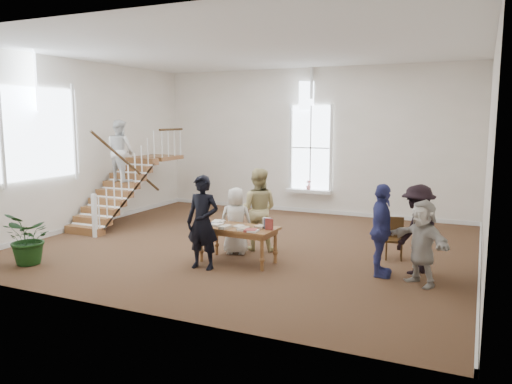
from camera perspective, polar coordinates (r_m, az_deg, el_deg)
The scene contains 12 objects.
ground at distance 11.89m, azimuth -0.65°, elevation -6.01°, with size 10.00×10.00×0.00m, color #3F2418.
room_shell at distance 15.81m, azimuth 6.12°, elevation -0.94°, with size 10.49×10.00×10.00m.
staircase at distance 14.55m, azimuth -15.06°, elevation 2.85°, with size 1.10×4.10×2.92m.
library_table at distance 10.29m, azimuth -2.13°, elevation -4.44°, with size 1.65×0.89×0.82m.
police_officer at distance 9.89m, azimuth -6.11°, elevation -3.46°, with size 0.68×0.45×1.87m, color black.
elderly_woman at distance 10.96m, azimuth -2.31°, elevation -3.30°, with size 0.72×0.47×1.47m, color silver.
person_yellow at distance 11.24m, azimuth 0.19°, elevation -1.99°, with size 0.91×0.71×1.86m, color #C8B97D.
woman_cluster_a at distance 9.67m, azimuth 14.11°, elevation -4.27°, with size 1.03×0.43×1.76m, color navy.
woman_cluster_b at distance 10.02m, azimuth 17.96°, elevation -4.09°, with size 1.12×0.64×1.73m, color black.
woman_cluster_c at distance 9.40m, azimuth 18.43°, elevation -5.49°, with size 1.44×0.46×1.55m, color #BAB3A7.
floor_plant at distance 11.16m, azimuth -24.50°, elevation -4.85°, with size 0.98×0.85×1.09m, color #123310.
side_chair at distance 11.05m, azimuth 15.52°, elevation -4.87°, with size 0.44×0.44×0.88m.
Camera 1 is at (4.89, -10.42, 2.97)m, focal length 35.00 mm.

